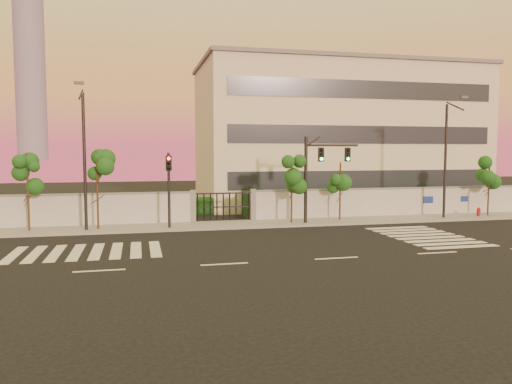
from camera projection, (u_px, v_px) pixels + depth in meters
ground at (336, 258)px, 21.94m from camera, size 120.00×120.00×0.00m
sidewalk at (273, 223)px, 32.12m from camera, size 60.00×3.00×0.15m
perimeter_wall at (269, 205)px, 33.52m from camera, size 60.00×0.36×2.20m
hedge_row at (273, 205)px, 36.44m from camera, size 41.00×4.25×1.80m
institutional_building at (336, 135)px, 44.84m from camera, size 24.40×12.40×12.25m
distant_skyscraper at (29, 47)px, 273.38m from camera, size 16.00×16.00×118.00m
road_markings at (278, 244)px, 25.22m from camera, size 57.00×7.62×0.02m
street_tree_b at (28, 174)px, 28.37m from camera, size 1.39×1.11×4.60m
street_tree_c at (97, 172)px, 29.14m from camera, size 1.48×1.18×4.71m
street_tree_d at (292, 175)px, 31.72m from camera, size 1.48×1.18×4.34m
street_tree_e at (340, 178)px, 33.10m from camera, size 1.42×1.13×3.96m
street_tree_f at (489, 175)px, 35.33m from camera, size 1.41×1.12×4.15m
traffic_signal_main at (316, 169)px, 31.79m from camera, size 3.56×0.55×5.63m
traffic_signal_secondary at (169, 181)px, 29.61m from camera, size 0.36×0.34×4.62m
streetlight_west at (84, 154)px, 28.43m from camera, size 0.50×2.02×8.42m
streetlight_east at (447, 155)px, 33.89m from camera, size 0.49×1.98×8.25m
fire_hydrant at (479, 213)px, 35.03m from camera, size 0.31×0.29×0.78m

